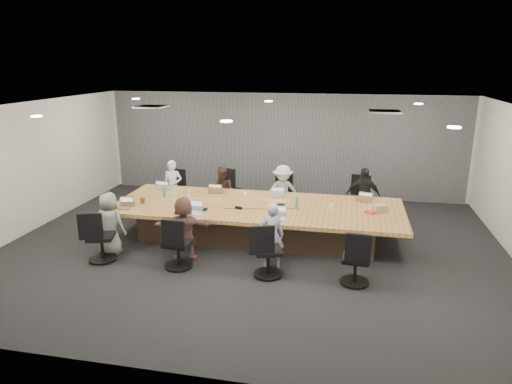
% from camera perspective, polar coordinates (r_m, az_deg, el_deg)
% --- Properties ---
extents(floor, '(10.00, 8.00, 0.00)m').
position_cam_1_polar(floor, '(9.33, -0.50, -6.88)').
color(floor, black).
rests_on(floor, ground).
extents(ceiling, '(10.00, 8.00, 0.00)m').
position_cam_1_polar(ceiling, '(8.63, -0.54, 10.50)').
color(ceiling, white).
rests_on(ceiling, wall_back).
extents(wall_back, '(10.00, 0.00, 2.80)m').
position_cam_1_polar(wall_back, '(12.73, 3.29, 5.92)').
color(wall_back, beige).
rests_on(wall_back, ground).
extents(wall_front, '(10.00, 0.00, 2.80)m').
position_cam_1_polar(wall_front, '(5.25, -9.85, -9.38)').
color(wall_front, beige).
rests_on(wall_front, ground).
extents(wall_left, '(0.00, 8.00, 2.80)m').
position_cam_1_polar(wall_left, '(11.04, -26.83, 2.63)').
color(wall_left, beige).
rests_on(wall_left, ground).
extents(curtain, '(9.80, 0.04, 2.80)m').
position_cam_1_polar(curtain, '(12.65, 3.23, 5.86)').
color(curtain, slate).
rests_on(curtain, ground).
extents(conference_table, '(6.00, 2.20, 0.74)m').
position_cam_1_polar(conference_table, '(9.64, 0.12, -3.55)').
color(conference_table, '#463425').
rests_on(conference_table, ground).
extents(chair_0, '(0.60, 0.60, 0.73)m').
position_cam_1_polar(chair_0, '(11.86, -9.66, -0.18)').
color(chair_0, black).
rests_on(chair_0, ground).
extents(chair_1, '(0.73, 0.73, 0.87)m').
position_cam_1_polar(chair_1, '(11.45, -3.58, -0.21)').
color(chair_1, black).
rests_on(chair_1, ground).
extents(chair_2, '(0.69, 0.69, 0.84)m').
position_cam_1_polar(chair_2, '(11.17, 3.60, -0.69)').
color(chair_2, black).
rests_on(chair_2, ground).
extents(chair_3, '(0.67, 0.67, 0.85)m').
position_cam_1_polar(chair_3, '(11.08, 13.09, -1.22)').
color(chair_3, black).
rests_on(chair_3, ground).
extents(chair_4, '(0.67, 0.67, 0.80)m').
position_cam_1_polar(chair_4, '(9.05, -18.76, -5.77)').
color(chair_4, black).
rests_on(chair_4, ground).
extents(chair_5, '(0.56, 0.56, 0.78)m').
position_cam_1_polar(chair_5, '(8.42, -9.73, -6.85)').
color(chair_5, black).
rests_on(chair_5, ground).
extents(chair_6, '(0.68, 0.68, 0.79)m').
position_cam_1_polar(chair_6, '(7.99, 1.53, -7.85)').
color(chair_6, black).
rests_on(chair_6, ground).
extents(chair_7, '(0.55, 0.55, 0.77)m').
position_cam_1_polar(chair_7, '(7.90, 12.34, -8.65)').
color(chair_7, black).
rests_on(chair_7, ground).
extents(person_0, '(0.49, 0.35, 1.29)m').
position_cam_1_polar(person_0, '(11.47, -10.34, 0.69)').
color(person_0, silver).
rests_on(person_0, ground).
extents(laptop_0, '(0.35, 0.26, 0.02)m').
position_cam_1_polar(laptop_0, '(10.96, -11.43, 0.46)').
color(laptop_0, '#B2B2B7').
rests_on(laptop_0, conference_table).
extents(person_1, '(0.63, 0.52, 1.17)m').
position_cam_1_polar(person_1, '(11.08, -4.07, 0.04)').
color(person_1, '#3E2721').
rests_on(person_1, ground).
extents(laptop_1, '(0.33, 0.23, 0.02)m').
position_cam_1_polar(laptop_1, '(10.53, -4.89, 0.09)').
color(laptop_1, '#8C6647').
rests_on(laptop_1, conference_table).
extents(person_2, '(0.92, 0.63, 1.30)m').
position_cam_1_polar(person_2, '(10.77, 3.35, -0.04)').
color(person_2, '#A7B3AA').
rests_on(person_2, ground).
extents(laptop_2, '(0.29, 0.21, 0.02)m').
position_cam_1_polar(laptop_2, '(10.22, 2.91, -0.36)').
color(laptop_2, '#B2B2B7').
rests_on(laptop_2, conference_table).
extents(person_3, '(0.81, 0.39, 1.34)m').
position_cam_1_polar(person_3, '(10.67, 13.21, -0.51)').
color(person_3, black).
rests_on(person_3, ground).
extents(laptop_3, '(0.34, 0.27, 0.02)m').
position_cam_1_polar(laptop_3, '(10.12, 13.29, -0.95)').
color(laptop_3, '#8C6647').
rests_on(laptop_3, conference_table).
extents(person_4, '(0.63, 0.43, 1.23)m').
position_cam_1_polar(person_4, '(9.26, -17.81, -3.77)').
color(person_4, gray).
rests_on(person_4, ground).
extents(laptop_4, '(0.33, 0.26, 0.02)m').
position_cam_1_polar(laptop_4, '(9.67, -16.31, -1.97)').
color(laptop_4, '#8C6647').
rests_on(laptop_4, conference_table).
extents(person_5, '(1.21, 0.64, 1.25)m').
position_cam_1_polar(person_5, '(8.63, -8.97, -4.56)').
color(person_5, brown).
rests_on(person_5, ground).
extents(laptop_5, '(0.39, 0.30, 0.02)m').
position_cam_1_polar(laptop_5, '(9.08, -7.80, -2.63)').
color(laptop_5, '#B2B2B7').
rests_on(laptop_5, conference_table).
extents(person_6, '(0.51, 0.40, 1.23)m').
position_cam_1_polar(person_6, '(8.23, 1.97, -5.49)').
color(person_6, '#9A9DB7').
rests_on(person_6, ground).
extents(laptop_6, '(0.32, 0.23, 0.02)m').
position_cam_1_polar(laptop_6, '(8.69, 2.60, -3.36)').
color(laptop_6, '#B2B2B7').
rests_on(laptop_6, conference_table).
extents(bottle_green_left, '(0.08, 0.08, 0.22)m').
position_cam_1_polar(bottle_green_left, '(10.26, -11.41, -0.01)').
color(bottle_green_left, '#427C45').
rests_on(bottle_green_left, conference_table).
extents(bottle_green_right, '(0.07, 0.07, 0.23)m').
position_cam_1_polar(bottle_green_right, '(9.35, 5.13, -1.31)').
color(bottle_green_right, '#427C45').
rests_on(bottle_green_right, conference_table).
extents(bottle_clear, '(0.08, 0.08, 0.24)m').
position_cam_1_polar(bottle_clear, '(9.91, -8.40, -0.39)').
color(bottle_clear, silver).
rests_on(bottle_clear, conference_table).
extents(cup_white_far, '(0.09, 0.09, 0.10)m').
position_cam_1_polar(cup_white_far, '(10.10, -1.36, -0.31)').
color(cup_white_far, white).
rests_on(cup_white_far, conference_table).
extents(cup_white_near, '(0.08, 0.08, 0.10)m').
position_cam_1_polar(cup_white_near, '(9.42, 9.39, -1.76)').
color(cup_white_near, white).
rests_on(cup_white_near, conference_table).
extents(mug_brown, '(0.11, 0.11, 0.12)m').
position_cam_1_polar(mug_brown, '(9.95, -13.99, -0.99)').
color(mug_brown, brown).
rests_on(mug_brown, conference_table).
extents(mic_left, '(0.17, 0.11, 0.03)m').
position_cam_1_polar(mic_left, '(9.28, -6.66, -2.13)').
color(mic_left, black).
rests_on(mic_left, conference_table).
extents(mic_right, '(0.16, 0.12, 0.03)m').
position_cam_1_polar(mic_right, '(9.53, 3.12, -1.56)').
color(mic_right, black).
rests_on(mic_right, conference_table).
extents(stapler, '(0.16, 0.08, 0.06)m').
position_cam_1_polar(stapler, '(9.26, -2.18, -1.98)').
color(stapler, black).
rests_on(stapler, conference_table).
extents(canvas_bag, '(0.31, 0.26, 0.14)m').
position_cam_1_polar(canvas_bag, '(9.41, 15.27, -1.99)').
color(canvas_bag, tan).
rests_on(canvas_bag, conference_table).
extents(snack_packet, '(0.23, 0.22, 0.04)m').
position_cam_1_polar(snack_packet, '(9.29, 14.04, -2.47)').
color(snack_packet, red).
rests_on(snack_packet, conference_table).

